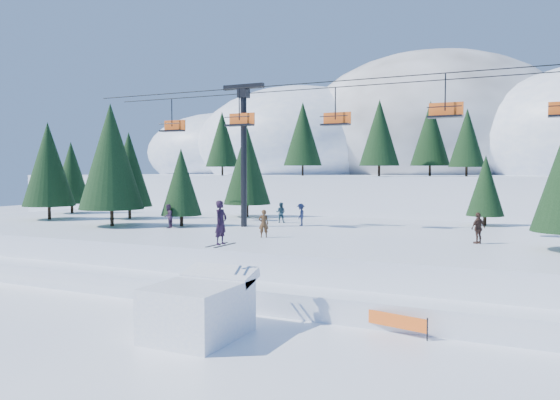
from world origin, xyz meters
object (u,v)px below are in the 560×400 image
at_px(jump_kicker, 200,306).
at_px(chairlift, 393,127).
at_px(banner_near, 394,321).
at_px(banner_far, 535,325).

height_order(jump_kicker, chairlift, chairlift).
bearing_deg(banner_near, chairlift, 104.14).
bearing_deg(chairlift, banner_far, -53.75).
distance_m(jump_kicker, chairlift, 19.02).
height_order(jump_kicker, banner_near, jump_kicker).
bearing_deg(banner_far, banner_near, -161.13).
bearing_deg(chairlift, banner_near, -75.86).
bearing_deg(jump_kicker, banner_far, 23.70).
bearing_deg(banner_near, banner_far, 18.87).
distance_m(jump_kicker, banner_far, 13.14).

